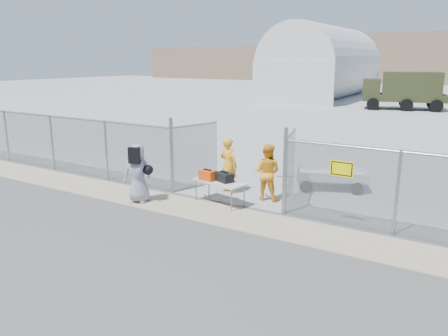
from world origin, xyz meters
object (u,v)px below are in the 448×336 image
Objects in this scene: folding_table at (220,192)px; security_worker_right at (267,172)px; visitor at (138,173)px; utility_trailer at (330,178)px; security_worker_left at (228,165)px.

folding_table is 0.94× the size of security_worker_right.
visitor is 6.47m from utility_trailer.
security_worker_right is at bearing -142.67° from utility_trailer.
security_worker_left is 0.62× the size of utility_trailer.
security_worker_left is at bearing 30.04° from visitor.
security_worker_right is 0.60× the size of utility_trailer.
security_worker_right reaches higher than folding_table.
folding_table is at bearing 116.35° from security_worker_left.
security_worker_right is 3.99m from visitor.
folding_table is 4.11m from utility_trailer.
security_worker_left is at bearing 119.66° from folding_table.
folding_table is 2.58m from visitor.
visitor is at bearing -140.75° from folding_table.
security_worker_left is 1.43m from security_worker_right.
security_worker_left reaches higher than security_worker_right.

